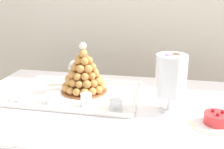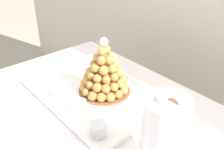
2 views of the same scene
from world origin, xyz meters
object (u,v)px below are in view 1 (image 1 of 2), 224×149
at_px(serving_tray, 78,95).
at_px(dessert_cup_left, 22,97).
at_px(fruit_tart_plate, 217,121).
at_px(wine_glass, 75,68).
at_px(croquembouche, 84,73).
at_px(dessert_cup_centre, 86,100).
at_px(macaron_goblet, 171,76).
at_px(dessert_cup_mid_left, 53,99).
at_px(dessert_cup_mid_right, 116,105).

distance_m(serving_tray, dessert_cup_left, 0.27).
bearing_deg(serving_tray, fruit_tart_plate, -16.00).
bearing_deg(dessert_cup_left, wine_glass, 58.01).
height_order(serving_tray, dessert_cup_left, dessert_cup_left).
height_order(croquembouche, dessert_cup_centre, croquembouche).
bearing_deg(dessert_cup_centre, fruit_tart_plate, -5.61).
distance_m(serving_tray, macaron_goblet, 0.47).
xyz_separation_m(croquembouche, dessert_cup_centre, (0.06, -0.17, -0.07)).
xyz_separation_m(croquembouche, wine_glass, (-0.08, 0.09, -0.00)).
bearing_deg(wine_glass, dessert_cup_left, -121.99).
distance_m(serving_tray, dessert_cup_centre, 0.15).
bearing_deg(croquembouche, macaron_goblet, -17.15).
bearing_deg(dessert_cup_left, macaron_goblet, 4.15).
distance_m(dessert_cup_centre, fruit_tart_plate, 0.55).
distance_m(dessert_cup_mid_left, dessert_cup_mid_right, 0.29).
bearing_deg(dessert_cup_mid_left, fruit_tart_plate, -4.23).
bearing_deg(serving_tray, dessert_cup_centre, -57.66).
xyz_separation_m(serving_tray, dessert_cup_mid_right, (0.22, -0.14, 0.02)).
xyz_separation_m(dessert_cup_mid_right, macaron_goblet, (0.22, 0.06, 0.13)).
relative_size(serving_tray, dessert_cup_left, 11.07).
relative_size(dessert_cup_left, wine_glass, 0.38).
relative_size(dessert_cup_left, dessert_cup_centre, 0.92).
relative_size(dessert_cup_left, dessert_cup_mid_left, 0.86).
xyz_separation_m(croquembouche, dessert_cup_mid_right, (0.20, -0.19, -0.07)).
bearing_deg(serving_tray, dessert_cup_mid_right, -33.56).
distance_m(croquembouche, macaron_goblet, 0.45).
bearing_deg(macaron_goblet, wine_glass, 155.93).
bearing_deg(dessert_cup_centre, wine_glass, 117.69).
bearing_deg(macaron_goblet, dessert_cup_centre, -173.43).
xyz_separation_m(dessert_cup_centre, wine_glass, (-0.14, 0.26, 0.07)).
height_order(dessert_cup_left, macaron_goblet, macaron_goblet).
height_order(serving_tray, dessert_cup_mid_left, dessert_cup_mid_left).
bearing_deg(macaron_goblet, croquembouche, 162.85).
distance_m(serving_tray, dessert_cup_mid_right, 0.26).
height_order(dessert_cup_left, wine_glass, wine_glass).
distance_m(dessert_cup_left, dessert_cup_centre, 0.31).
distance_m(dessert_cup_left, dessert_cup_mid_right, 0.44).
bearing_deg(fruit_tart_plate, dessert_cup_mid_right, 174.99).
height_order(dessert_cup_mid_left, macaron_goblet, macaron_goblet).
xyz_separation_m(dessert_cup_left, macaron_goblet, (0.67, 0.05, 0.13)).
bearing_deg(croquembouche, dessert_cup_mid_left, -118.59).
bearing_deg(croquembouche, dessert_cup_mid_right, -43.58).
bearing_deg(dessert_cup_mid_right, macaron_goblet, 14.83).
bearing_deg(dessert_cup_mid_right, croquembouche, 136.42).
bearing_deg(wine_glass, croquembouche, -50.57).
relative_size(fruit_tart_plate, wine_glass, 1.51).
distance_m(croquembouche, dessert_cup_left, 0.31).
distance_m(serving_tray, wine_glass, 0.18).
distance_m(serving_tray, fruit_tart_plate, 0.65).
relative_size(serving_tray, dessert_cup_mid_left, 9.49).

